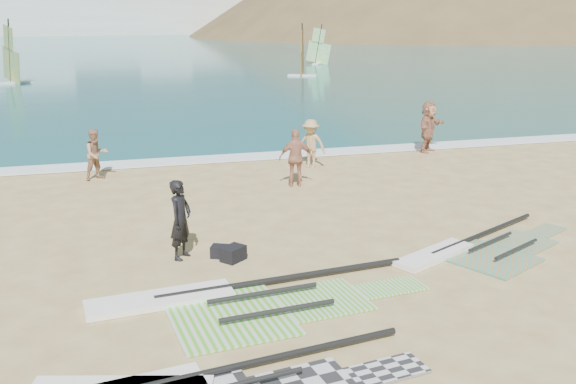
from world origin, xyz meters
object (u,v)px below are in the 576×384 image
object	(u,v)px
gear_bag_near	(233,254)
rig_green	(236,301)
gear_bag_far	(221,251)
beachgoer_left	(96,154)
rig_orange	(477,250)
beachgoer_mid	(311,144)
person_wetsuit	(181,220)
beachgoer_back	(296,158)
beachgoer_right	(428,127)

from	to	relation	value
gear_bag_near	rig_green	bearing A→B (deg)	-99.77
gear_bag_far	beachgoer_left	world-z (taller)	beachgoer_left
rig_orange	gear_bag_far	size ratio (longest dim) A/B	11.76
beachgoer_mid	person_wetsuit	bearing A→B (deg)	-86.10
beachgoer_back	rig_orange	bearing A→B (deg)	117.00
beachgoer_back	beachgoer_right	xyz separation A→B (m)	(6.28, 3.48, 0.08)
person_wetsuit	rig_orange	bearing A→B (deg)	-67.26
rig_orange	beachgoer_left	xyz separation A→B (m)	(-8.19, 9.05, 0.76)
beachgoer_left	beachgoer_back	bearing A→B (deg)	-50.59
rig_orange	person_wetsuit	xyz separation A→B (m)	(-6.40, 1.43, 0.83)
rig_orange	gear_bag_far	xyz separation A→B (m)	(-5.57, 1.24, 0.08)
gear_bag_near	beachgoer_right	xyz separation A→B (m)	(9.32, 9.02, 0.82)
rig_green	rig_orange	size ratio (longest dim) A/B	1.24
person_wetsuit	beachgoer_left	xyz separation A→B (m)	(-1.80, 7.62, -0.06)
rig_orange	beachgoer_left	bearing A→B (deg)	105.81
beachgoer_back	beachgoer_right	size ratio (longest dim) A/B	0.91
person_wetsuit	beachgoer_left	world-z (taller)	person_wetsuit
rig_green	person_wetsuit	distance (m)	2.77
rig_orange	beachgoer_right	size ratio (longest dim) A/B	2.64
gear_bag_far	gear_bag_near	bearing A→B (deg)	-51.51
beachgoer_back	beachgoer_right	distance (m)	7.18
beachgoer_back	person_wetsuit	bearing A→B (deg)	58.70
gear_bag_far	beachgoer_back	bearing A→B (deg)	58.35
rig_green	beachgoer_left	xyz separation A→B (m)	(-2.48, 10.17, 0.76)
gear_bag_near	gear_bag_far	size ratio (longest dim) A/B	1.14
gear_bag_far	beachgoer_back	distance (m)	6.25
person_wetsuit	beachgoer_mid	distance (m)	9.01
beachgoer_mid	rig_green	bearing A→B (deg)	-75.25
beachgoer_back	beachgoer_left	bearing A→B (deg)	-15.82
beachgoer_mid	beachgoer_back	bearing A→B (deg)	-78.29
gear_bag_far	beachgoer_right	distance (m)	12.97
rig_green	gear_bag_near	xyz separation A→B (m)	(0.36, 2.10, 0.11)
rig_green	gear_bag_far	distance (m)	2.37
rig_orange	gear_bag_near	xyz separation A→B (m)	(-5.35, 0.97, 0.11)
person_wetsuit	beachgoer_left	distance (m)	7.83
gear_bag_near	gear_bag_far	distance (m)	0.34
gear_bag_near	person_wetsuit	distance (m)	1.35
rig_green	rig_orange	bearing A→B (deg)	5.40
beachgoer_mid	beachgoer_back	world-z (taller)	beachgoer_back
gear_bag_near	beachgoer_mid	world-z (taller)	beachgoer_mid
beachgoer_left	gear_bag_near	bearing A→B (deg)	-97.93
rig_green	beachgoer_left	size ratio (longest dim) A/B	3.94
beachgoer_right	beachgoer_back	bearing A→B (deg)	170.05
beachgoer_back	beachgoer_mid	bearing A→B (deg)	-110.48
gear_bag_far	beachgoer_mid	distance (m)	8.74
gear_bag_far	person_wetsuit	size ratio (longest dim) A/B	0.25
gear_bag_near	beachgoer_right	distance (m)	13.00
beachgoer_left	beachgoer_right	size ratio (longest dim) A/B	0.83
rig_orange	beachgoer_back	size ratio (longest dim) A/B	2.89
gear_bag_far	person_wetsuit	xyz separation A→B (m)	(-0.83, 0.19, 0.74)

